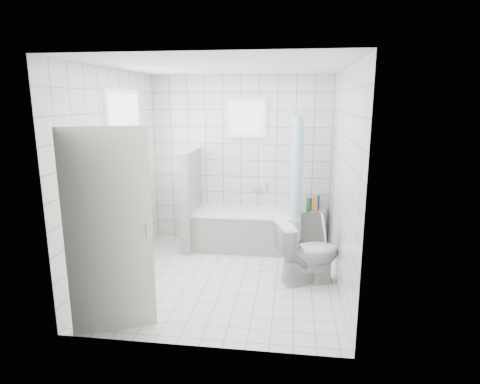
# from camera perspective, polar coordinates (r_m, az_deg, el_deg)

# --- Properties ---
(ground) EXTENTS (3.00, 3.00, 0.00)m
(ground) POSITION_cam_1_polar(r_m,az_deg,el_deg) (5.27, -2.04, -12.00)
(ground) COLOR white
(ground) RESTS_ON ground
(ceiling) EXTENTS (3.00, 3.00, 0.00)m
(ceiling) POSITION_cam_1_polar(r_m,az_deg,el_deg) (4.80, -2.30, 17.43)
(ceiling) COLOR white
(ceiling) RESTS_ON ground
(wall_back) EXTENTS (2.80, 0.02, 2.60)m
(wall_back) POSITION_cam_1_polar(r_m,az_deg,el_deg) (6.34, 0.12, 4.55)
(wall_back) COLOR white
(wall_back) RESTS_ON ground
(wall_front) EXTENTS (2.80, 0.02, 2.60)m
(wall_front) POSITION_cam_1_polar(r_m,az_deg,el_deg) (3.44, -6.34, -2.69)
(wall_front) COLOR white
(wall_front) RESTS_ON ground
(wall_left) EXTENTS (0.02, 3.00, 2.60)m
(wall_left) POSITION_cam_1_polar(r_m,az_deg,el_deg) (5.29, -17.30, 2.29)
(wall_left) COLOR white
(wall_left) RESTS_ON ground
(wall_right) EXTENTS (0.02, 3.00, 2.60)m
(wall_right) POSITION_cam_1_polar(r_m,az_deg,el_deg) (4.84, 14.41, 1.53)
(wall_right) COLOR white
(wall_right) RESTS_ON ground
(window_left) EXTENTS (0.01, 0.90, 1.40)m
(window_left) POSITION_cam_1_polar(r_m,az_deg,el_deg) (5.50, -15.79, 5.94)
(window_left) COLOR white
(window_left) RESTS_ON wall_left
(window_back) EXTENTS (0.50, 0.01, 0.50)m
(window_back) POSITION_cam_1_polar(r_m,az_deg,el_deg) (6.22, 0.99, 10.41)
(window_back) COLOR white
(window_back) RESTS_ON wall_back
(window_sill) EXTENTS (0.18, 1.02, 0.08)m
(window_sill) POSITION_cam_1_polar(r_m,az_deg,el_deg) (5.61, -14.90, -1.57)
(window_sill) COLOR white
(window_sill) RESTS_ON wall_left
(door) EXTENTS (0.75, 0.36, 2.00)m
(door) POSITION_cam_1_polar(r_m,az_deg,el_deg) (3.99, -18.09, -5.59)
(door) COLOR silver
(door) RESTS_ON ground
(bathtub) EXTENTS (1.58, 0.77, 0.58)m
(bathtub) POSITION_cam_1_polar(r_m,az_deg,el_deg) (6.19, 0.98, -5.28)
(bathtub) COLOR white
(bathtub) RESTS_ON ground
(partition_wall) EXTENTS (0.15, 0.85, 1.50)m
(partition_wall) POSITION_cam_1_polar(r_m,az_deg,el_deg) (6.16, -6.96, -1.00)
(partition_wall) COLOR white
(partition_wall) RESTS_ON ground
(tiled_ledge) EXTENTS (0.40, 0.24, 0.55)m
(tiled_ledge) POSITION_cam_1_polar(r_m,az_deg,el_deg) (6.41, 10.17, -4.98)
(tiled_ledge) COLOR white
(tiled_ledge) RESTS_ON ground
(toilet) EXTENTS (0.86, 0.66, 0.78)m
(toilet) POSITION_cam_1_polar(r_m,az_deg,el_deg) (5.07, 9.63, -8.46)
(toilet) COLOR silver
(toilet) RESTS_ON ground
(curtain_rod) EXTENTS (0.02, 0.80, 0.02)m
(curtain_rod) POSITION_cam_1_polar(r_m,az_deg,el_deg) (5.82, 8.28, 10.60)
(curtain_rod) COLOR silver
(curtain_rod) RESTS_ON wall_back
(shower_curtain) EXTENTS (0.14, 0.48, 1.78)m
(shower_curtain) POSITION_cam_1_polar(r_m,az_deg,el_deg) (5.80, 8.01, 1.63)
(shower_curtain) COLOR #4DC5E3
(shower_curtain) RESTS_ON curtain_rod
(tub_faucet) EXTENTS (0.18, 0.06, 0.06)m
(tub_faucet) POSITION_cam_1_polar(r_m,az_deg,el_deg) (6.35, 2.24, 0.43)
(tub_faucet) COLOR silver
(tub_faucet) RESTS_ON wall_back
(sill_bottles) EXTENTS (0.14, 0.74, 0.29)m
(sill_bottles) POSITION_cam_1_polar(r_m,az_deg,el_deg) (5.47, -15.34, -0.33)
(sill_bottles) COLOR #36B0F6
(sill_bottles) RESTS_ON window_sill
(ledge_bottles) EXTENTS (0.21, 0.20, 0.26)m
(ledge_bottles) POSITION_cam_1_polar(r_m,az_deg,el_deg) (6.26, 10.33, -1.69)
(ledge_bottles) COLOR yellow
(ledge_bottles) RESTS_ON tiled_ledge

